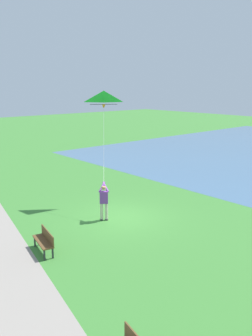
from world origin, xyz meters
TOP-DOWN VIEW (x-y plane):
  - ground_plane at (0.00, 0.00)m, footprint 120.00×120.00m
  - walkway_path at (6.60, 2.00)m, footprint 8.81×31.83m
  - person_kite_flyer at (0.83, -0.31)m, footprint 0.57×0.61m
  - flying_kite at (-0.78, -2.31)m, footprint 2.18×2.39m
  - park_bench_near_walkway at (4.66, 0.87)m, footprint 0.73×1.56m

SIDE VIEW (x-z plane):
  - ground_plane at x=0.00m, z-range 0.00..0.00m
  - walkway_path at x=6.60m, z-range 0.00..0.02m
  - park_bench_near_walkway at x=4.66m, z-range 0.07..0.95m
  - person_kite_flyer at x=0.83m, z-range 0.13..1.96m
  - flying_kite at x=-0.78m, z-range 3.50..7.82m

